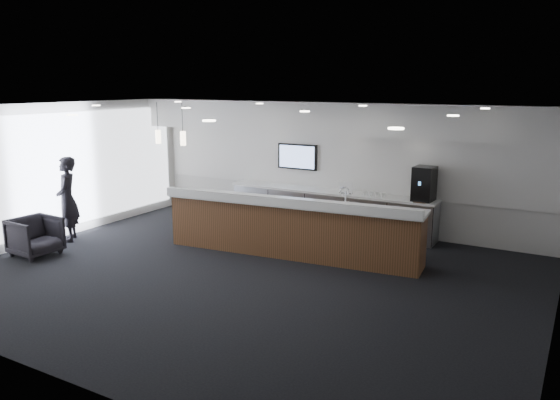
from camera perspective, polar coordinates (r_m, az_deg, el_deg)
The scene contains 22 objects.
ground at distance 9.95m, azimuth -3.77°, elevation -7.93°, with size 10.00×10.00×0.00m, color black.
ceiling at distance 9.36m, azimuth -4.03°, elevation 9.59°, with size 10.00×8.00×0.02m, color black.
back_wall at distance 13.01m, azimuth 5.91°, elevation 3.63°, with size 10.00×0.02×3.00m, color silver.
left_wall at distance 12.96m, azimuth -22.66°, elevation 2.72°, with size 0.02×8.00×3.00m, color silver.
soffit_bulkhead at distance 12.48m, azimuth 5.18°, elevation 8.60°, with size 10.00×0.90×0.70m, color silver.
alcove_panel at distance 12.97m, azimuth 5.87°, elevation 4.05°, with size 9.80×0.06×1.40m, color silver.
window_blinds_wall at distance 12.93m, azimuth -22.55°, elevation 2.71°, with size 0.04×7.36×2.55m, color #D0E1FA.
back_credenza at distance 12.88m, azimuth 5.16°, elevation -1.08°, with size 5.06×0.66×0.95m.
wall_tv at distance 13.34m, azimuth 1.82°, elevation 4.55°, with size 1.05×0.08×0.62m.
pendant_left at distance 11.51m, azimuth -11.76°, elevation 6.10°, with size 0.12×0.12×0.30m, color #FFE9C6.
pendant_right at distance 11.99m, azimuth -14.29°, elevation 6.21°, with size 0.12×0.12×0.30m, color #FFE9C6.
ceiling_can_lights at distance 9.36m, azimuth -4.02°, elevation 9.41°, with size 7.00×5.00×0.02m, color white, non-canonical shape.
service_counter at distance 10.95m, azimuth 1.18°, elevation -2.88°, with size 5.36×1.39×1.49m.
coffee_machine at distance 11.98m, azimuth 14.83°, elevation 1.66°, with size 0.45×0.56×0.73m.
info_sign_left at distance 12.52m, azimuth 6.55°, elevation 1.27°, with size 0.17×0.02×0.24m, color white.
info_sign_right at distance 12.47m, azimuth 7.10°, elevation 1.28°, with size 0.20×0.02×0.27m, color white.
armchair at distance 12.04m, azimuth -24.20°, elevation -3.48°, with size 0.83×0.86×0.78m, color black.
lounge_guest at distance 12.75m, azimuth -21.33°, elevation 0.08°, with size 0.68×0.45×1.86m, color black.
cup_0 at distance 12.20m, azimuth 10.70°, elevation 0.54°, with size 0.11×0.11×0.10m, color white.
cup_1 at distance 12.25m, azimuth 10.08°, elevation 0.60°, with size 0.11×0.11×0.10m, color white.
cup_2 at distance 12.29m, azimuth 9.47°, elevation 0.67°, with size 0.11×0.11×0.10m, color white.
cup_3 at distance 12.34m, azimuth 8.86°, elevation 0.73°, with size 0.11×0.11×0.10m, color white.
Camera 1 is at (5.19, -7.78, 3.41)m, focal length 35.00 mm.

